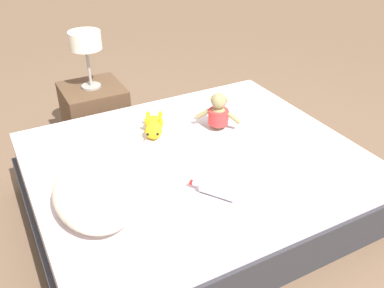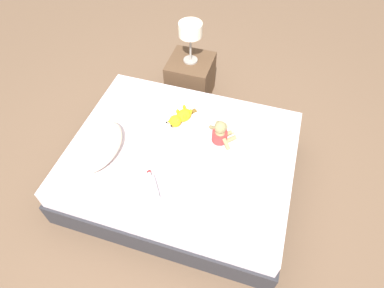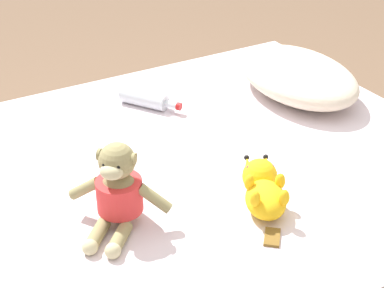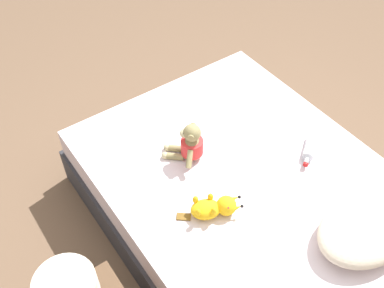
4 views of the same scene
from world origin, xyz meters
name	(u,v)px [view 1 (image 1 of 4)]	position (x,y,z in m)	size (l,w,h in m)	color
ground_plane	(192,211)	(0.00, 0.00, 0.00)	(16.00, 16.00, 0.00)	brown
bed	(192,183)	(0.00, 0.00, 0.21)	(1.43, 1.81, 0.44)	#2D2D33
pillow	(94,195)	(-0.21, 0.62, 0.51)	(0.55, 0.37, 0.15)	beige
plush_monkey	(219,113)	(0.17, -0.27, 0.53)	(0.26, 0.26, 0.24)	#8E8456
plush_yellow_creature	(154,126)	(0.29, 0.10, 0.48)	(0.32, 0.20, 0.10)	yellow
glass_bottle	(217,190)	(-0.40, 0.08, 0.47)	(0.22, 0.17, 0.06)	silver
nightstand	(95,115)	(1.07, 0.26, 0.23)	(0.43, 0.43, 0.46)	brown
bedside_lamp	(85,43)	(1.07, 0.26, 0.79)	(0.22, 0.22, 0.41)	gray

